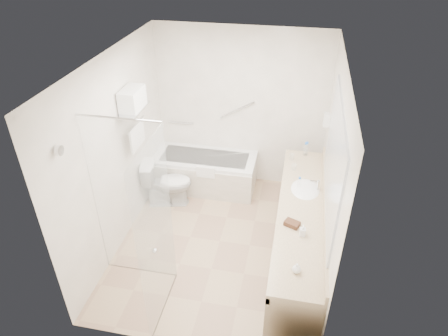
% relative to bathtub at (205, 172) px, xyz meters
% --- Properties ---
extents(floor, '(3.20, 3.20, 0.00)m').
position_rel_bathtub_xyz_m(floor, '(0.50, -1.24, -0.28)').
color(floor, tan).
rests_on(floor, ground).
extents(ceiling, '(2.60, 3.20, 0.10)m').
position_rel_bathtub_xyz_m(ceiling, '(0.50, -1.24, 2.22)').
color(ceiling, silver).
rests_on(ceiling, wall_back).
extents(wall_back, '(2.60, 0.10, 2.50)m').
position_rel_bathtub_xyz_m(wall_back, '(0.50, 0.36, 0.97)').
color(wall_back, white).
rests_on(wall_back, ground).
extents(wall_front, '(2.60, 0.10, 2.50)m').
position_rel_bathtub_xyz_m(wall_front, '(0.50, -2.84, 0.97)').
color(wall_front, white).
rests_on(wall_front, ground).
extents(wall_left, '(0.10, 3.20, 2.50)m').
position_rel_bathtub_xyz_m(wall_left, '(-0.80, -1.24, 0.97)').
color(wall_left, white).
rests_on(wall_left, ground).
extents(wall_right, '(0.10, 3.20, 2.50)m').
position_rel_bathtub_xyz_m(wall_right, '(1.80, -1.24, 0.97)').
color(wall_right, white).
rests_on(wall_right, ground).
extents(bathtub, '(1.60, 0.73, 0.59)m').
position_rel_bathtub_xyz_m(bathtub, '(0.00, 0.00, 0.00)').
color(bathtub, white).
rests_on(bathtub, floor).
extents(grab_bar_short, '(0.40, 0.03, 0.03)m').
position_rel_bathtub_xyz_m(grab_bar_short, '(-0.45, 0.32, 0.67)').
color(grab_bar_short, silver).
rests_on(grab_bar_short, wall_back).
extents(grab_bar_long, '(0.53, 0.03, 0.33)m').
position_rel_bathtub_xyz_m(grab_bar_long, '(0.45, 0.32, 0.97)').
color(grab_bar_long, silver).
rests_on(grab_bar_long, wall_back).
extents(shower_enclosure, '(0.96, 0.91, 2.11)m').
position_rel_bathtub_xyz_m(shower_enclosure, '(-0.13, -2.16, 0.79)').
color(shower_enclosure, silver).
rests_on(shower_enclosure, floor).
extents(towel_shelf, '(0.24, 0.55, 0.81)m').
position_rel_bathtub_xyz_m(towel_shelf, '(-0.67, -0.89, 1.48)').
color(towel_shelf, silver).
rests_on(towel_shelf, wall_left).
extents(vanity_counter, '(0.55, 2.70, 0.95)m').
position_rel_bathtub_xyz_m(vanity_counter, '(1.52, -1.39, 0.36)').
color(vanity_counter, tan).
rests_on(vanity_counter, floor).
extents(sink, '(0.40, 0.52, 0.14)m').
position_rel_bathtub_xyz_m(sink, '(1.55, -0.99, 0.54)').
color(sink, white).
rests_on(sink, vanity_counter).
extents(faucet, '(0.03, 0.03, 0.14)m').
position_rel_bathtub_xyz_m(faucet, '(1.70, -0.99, 0.65)').
color(faucet, silver).
rests_on(faucet, vanity_counter).
extents(mirror, '(0.02, 2.00, 1.20)m').
position_rel_bathtub_xyz_m(mirror, '(1.79, -1.39, 1.27)').
color(mirror, '#AFB4BC').
rests_on(mirror, wall_right).
extents(hairdryer_unit, '(0.08, 0.10, 0.18)m').
position_rel_bathtub_xyz_m(hairdryer_unit, '(1.75, -0.19, 1.17)').
color(hairdryer_unit, silver).
rests_on(hairdryer_unit, wall_right).
extents(toilet, '(0.80, 0.56, 0.71)m').
position_rel_bathtub_xyz_m(toilet, '(-0.45, -0.54, 0.08)').
color(toilet, white).
rests_on(toilet, floor).
extents(amenity_basket, '(0.19, 0.16, 0.05)m').
position_rel_bathtub_xyz_m(amenity_basket, '(1.43, -1.72, 0.60)').
color(amenity_basket, '#422517').
rests_on(amenity_basket, vanity_counter).
extents(soap_bottle_a, '(0.07, 0.14, 0.06)m').
position_rel_bathtub_xyz_m(soap_bottle_a, '(1.54, -1.86, 0.61)').
color(soap_bottle_a, silver).
rests_on(soap_bottle_a, vanity_counter).
extents(soap_bottle_b, '(0.12, 0.13, 0.09)m').
position_rel_bathtub_xyz_m(soap_bottle_b, '(1.51, -2.40, 0.62)').
color(soap_bottle_b, silver).
rests_on(soap_bottle_b, vanity_counter).
extents(water_bottle_left, '(0.05, 0.05, 0.18)m').
position_rel_bathtub_xyz_m(water_bottle_left, '(1.47, -1.00, 0.65)').
color(water_bottle_left, silver).
rests_on(water_bottle_left, vanity_counter).
extents(water_bottle_mid, '(0.06, 0.06, 0.21)m').
position_rel_bathtub_xyz_m(water_bottle_mid, '(1.54, -0.14, 0.67)').
color(water_bottle_mid, silver).
rests_on(water_bottle_mid, vanity_counter).
extents(water_bottle_right, '(0.06, 0.06, 0.20)m').
position_rel_bathtub_xyz_m(water_bottle_right, '(1.52, -0.14, 0.67)').
color(water_bottle_right, silver).
rests_on(water_bottle_right, vanity_counter).
extents(drinking_glass_near, '(0.09, 0.09, 0.09)m').
position_rel_bathtub_xyz_m(drinking_glass_near, '(1.34, -0.30, 0.62)').
color(drinking_glass_near, silver).
rests_on(drinking_glass_near, vanity_counter).
extents(drinking_glass_far, '(0.08, 0.08, 0.09)m').
position_rel_bathtub_xyz_m(drinking_glass_far, '(1.39, -0.57, 0.62)').
color(drinking_glass_far, silver).
rests_on(drinking_glass_far, vanity_counter).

